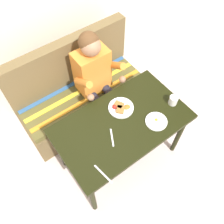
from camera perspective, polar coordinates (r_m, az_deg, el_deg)
name	(u,v)px	position (r m, az deg, el deg)	size (l,w,h in m)	color
ground_plane	(120,156)	(2.80, 1.85, -10.28)	(8.00, 8.00, 0.00)	beige
table	(122,127)	(2.23, 2.30, -3.62)	(1.20, 0.70, 0.73)	black
couch	(81,95)	(2.86, -7.37, 3.89)	(1.44, 0.56, 1.00)	brown
person	(96,76)	(2.48, -3.78, 8.51)	(0.45, 0.61, 1.21)	orange
plate_breakfast	(121,108)	(2.23, 2.06, 1.05)	(0.23, 0.23, 0.05)	white
plate_eggs	(156,121)	(2.19, 10.36, -2.16)	(0.20, 0.20, 0.04)	white
coffee_mug	(174,100)	(2.31, 14.26, 2.76)	(0.12, 0.08, 0.09)	white
fork	(112,138)	(2.08, 0.01, -6.02)	(0.01, 0.17, 0.01)	silver
knife	(103,174)	(1.95, -2.08, -14.35)	(0.01, 0.20, 0.01)	silver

